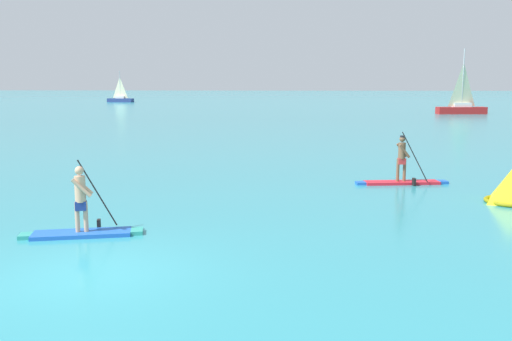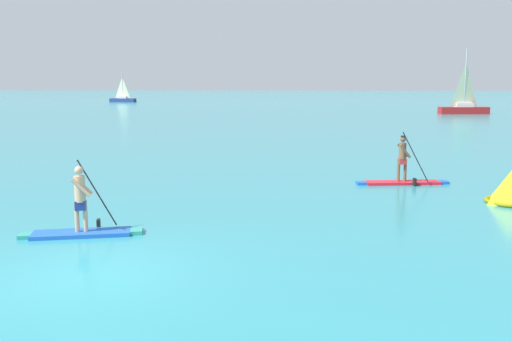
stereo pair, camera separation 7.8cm
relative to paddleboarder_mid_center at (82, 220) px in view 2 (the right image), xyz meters
The scene contains 5 objects.
ground 2.95m from the paddleboarder_mid_center, 67.00° to the right, with size 440.00×440.00×0.00m, color teal.
paddleboarder_mid_center is the anchor object (origin of this frame).
paddleboarder_far_right 11.85m from the paddleboarder_mid_center, 39.59° to the left, with size 3.42×0.98×2.00m.
sailboat_left_horizon 91.27m from the paddleboarder_mid_center, 106.28° to the left, with size 4.80×1.96×5.54m.
sailboat_right_horizon 58.77m from the paddleboarder_mid_center, 65.21° to the left, with size 5.69×1.98×7.38m.
Camera 2 is at (3.96, -10.37, 3.72)m, focal length 39.61 mm.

